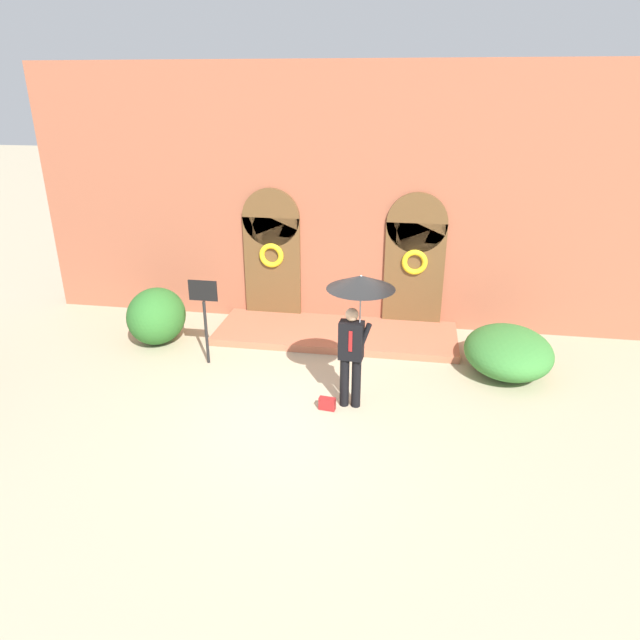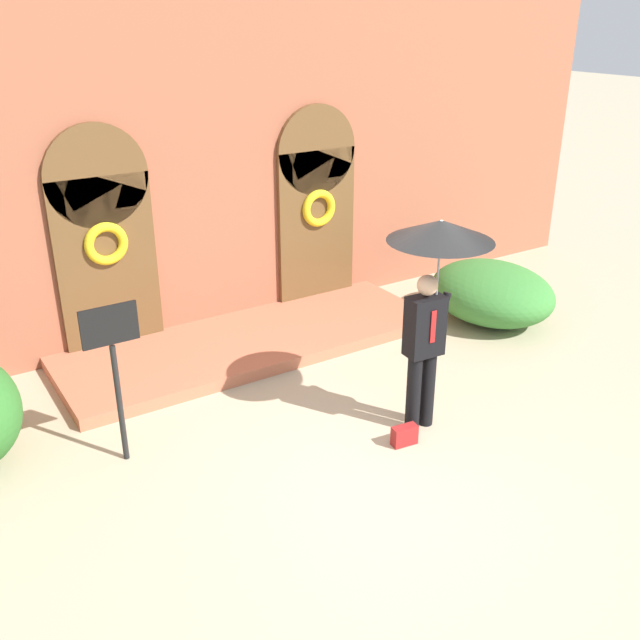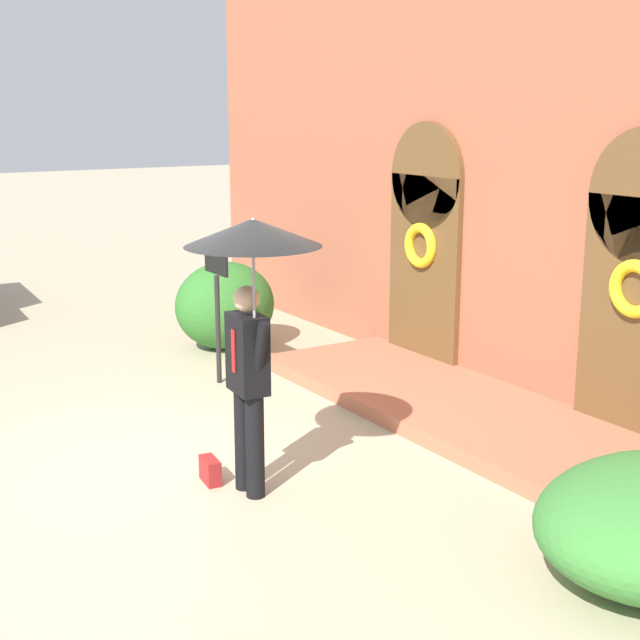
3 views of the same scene
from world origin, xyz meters
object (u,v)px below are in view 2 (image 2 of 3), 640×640
(person_with_umbrella, at_px, (436,263))
(handbag, at_px, (404,435))
(shrub_right, at_px, (491,292))
(sign_post, at_px, (114,359))

(person_with_umbrella, height_order, handbag, person_with_umbrella)
(person_with_umbrella, xyz_separation_m, shrub_right, (2.72, 1.74, -1.49))
(handbag, relative_size, sign_post, 0.16)
(sign_post, xyz_separation_m, shrub_right, (5.79, 0.59, -0.74))
(sign_post, bearing_deg, handbag, -27.56)
(sign_post, distance_m, shrub_right, 5.86)
(handbag, distance_m, shrub_right, 3.75)
(handbag, xyz_separation_m, shrub_right, (3.19, 1.94, 0.31))
(handbag, bearing_deg, person_with_umbrella, 30.21)
(person_with_umbrella, height_order, sign_post, person_with_umbrella)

